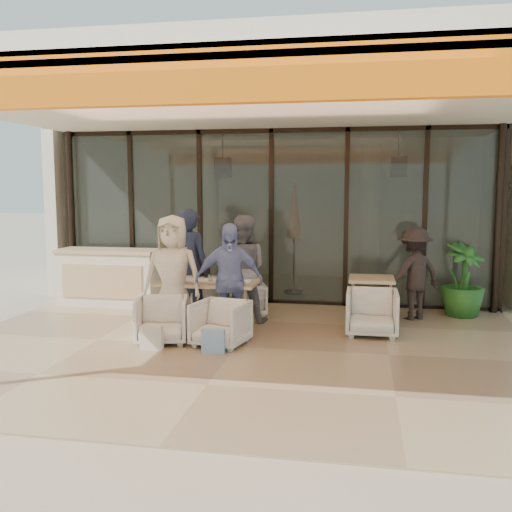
{
  "coord_description": "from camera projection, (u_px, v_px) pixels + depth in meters",
  "views": [
    {
      "loc": [
        1.61,
        -7.28,
        2.17
      ],
      "look_at": [
        0.1,
        0.9,
        1.15
      ],
      "focal_mm": 40.0,
      "sensor_mm": 36.0,
      "label": 1
    }
  ],
  "objects": [
    {
      "name": "glass_storefront",
      "position": [
        271.0,
        218.0,
        10.4
      ],
      "size": [
        8.08,
        0.1,
        3.2
      ],
      "color": "#9EADA3",
      "rests_on": "ground"
    },
    {
      "name": "chair_near_left",
      "position": [
        162.0,
        318.0,
        7.88
      ],
      "size": [
        0.83,
        0.8,
        0.71
      ],
      "primitive_type": "imported",
      "rotation": [
        0.0,
        0.0,
        0.25
      ],
      "color": "white",
      "rests_on": "ground"
    },
    {
      "name": "tote_bag_cream",
      "position": [
        152.0,
        339.0,
        7.51
      ],
      "size": [
        0.3,
        0.1,
        0.34
      ],
      "primitive_type": "cube",
      "color": "silver",
      "rests_on": "ground"
    },
    {
      "name": "terrace_floor",
      "position": [
        237.0,
        348.0,
        7.66
      ],
      "size": [
        8.0,
        6.0,
        0.01
      ],
      "primitive_type": "cube",
      "color": "tan",
      "rests_on": "ground"
    },
    {
      "name": "terrace_structure",
      "position": [
        231.0,
        98.0,
        7.01
      ],
      "size": [
        8.0,
        6.0,
        3.4
      ],
      "color": "silver",
      "rests_on": "ground"
    },
    {
      "name": "chair_far_right",
      "position": [
        248.0,
        298.0,
        9.59
      ],
      "size": [
        0.73,
        0.7,
        0.6
      ],
      "primitive_type": "imported",
      "rotation": [
        0.0,
        0.0,
        3.46
      ],
      "color": "white",
      "rests_on": "ground"
    },
    {
      "name": "side_chair",
      "position": [
        372.0,
        311.0,
        8.27
      ],
      "size": [
        0.73,
        0.69,
        0.75
      ],
      "primitive_type": "imported",
      "rotation": [
        0.0,
        0.0,
        -0.0
      ],
      "color": "white",
      "rests_on": "ground"
    },
    {
      "name": "interior_block",
      "position": [
        288.0,
        184.0,
        12.58
      ],
      "size": [
        9.05,
        3.62,
        3.52
      ],
      "color": "silver",
      "rests_on": "ground"
    },
    {
      "name": "chair_near_right",
      "position": [
        221.0,
        321.0,
        7.73
      ],
      "size": [
        0.79,
        0.75,
        0.69
      ],
      "primitive_type": "imported",
      "rotation": [
        0.0,
        0.0,
        -0.21
      ],
      "color": "white",
      "rests_on": "ground"
    },
    {
      "name": "host_counter",
      "position": [
        109.0,
        277.0,
        10.36
      ],
      "size": [
        1.85,
        0.65,
        1.04
      ],
      "color": "silver",
      "rests_on": "ground"
    },
    {
      "name": "diner_cream",
      "position": [
        173.0,
        275.0,
        8.31
      ],
      "size": [
        0.88,
        0.59,
        1.76
      ],
      "primitive_type": "imported",
      "rotation": [
        0.0,
        0.0,
        0.03
      ],
      "color": "beige",
      "rests_on": "ground"
    },
    {
      "name": "chair_far_left",
      "position": [
        200.0,
        296.0,
        9.74
      ],
      "size": [
        0.63,
        0.6,
        0.61
      ],
      "primitive_type": "imported",
      "rotation": [
        0.0,
        0.0,
        3.22
      ],
      "color": "white",
      "rests_on": "ground"
    },
    {
      "name": "potted_palm",
      "position": [
        463.0,
        280.0,
        9.43
      ],
      "size": [
        0.98,
        0.98,
        1.26
      ],
      "primitive_type": "imported",
      "rotation": [
        0.0,
        0.0,
        0.64
      ],
      "color": "#1E5919",
      "rests_on": "ground"
    },
    {
      "name": "dining_table",
      "position": [
        208.0,
        284.0,
        8.7
      ],
      "size": [
        1.5,
        0.9,
        0.93
      ],
      "color": "#E4BA8B",
      "rests_on": "ground"
    },
    {
      "name": "tote_bag_blue",
      "position": [
        213.0,
        342.0,
        7.36
      ],
      "size": [
        0.3,
        0.1,
        0.34
      ],
      "primitive_type": "cube",
      "color": "#99BFD8",
      "rests_on": "ground"
    },
    {
      "name": "diner_grey",
      "position": [
        242.0,
        269.0,
        9.04
      ],
      "size": [
        0.92,
        0.76,
        1.72
      ],
      "primitive_type": "imported",
      "rotation": [
        0.0,
        0.0,
        3.28
      ],
      "color": "slate",
      "rests_on": "ground"
    },
    {
      "name": "diner_periwinkle",
      "position": [
        229.0,
        281.0,
        8.16
      ],
      "size": [
        1.03,
        0.61,
        1.66
      ],
      "primitive_type": "imported",
      "rotation": [
        0.0,
        0.0,
        0.22
      ],
      "color": "#727CBF",
      "rests_on": "ground"
    },
    {
      "name": "diner_navy",
      "position": [
        191.0,
        265.0,
        9.18
      ],
      "size": [
        0.77,
        0.64,
        1.81
      ],
      "primitive_type": "imported",
      "rotation": [
        0.0,
        0.0,
        2.78
      ],
      "color": "#181F35",
      "rests_on": "ground"
    },
    {
      "name": "ground",
      "position": [
        237.0,
        349.0,
        7.66
      ],
      "size": [
        70.0,
        70.0,
        0.0
      ],
      "primitive_type": "plane",
      "color": "#C6B293",
      "rests_on": "ground"
    },
    {
      "name": "side_table",
      "position": [
        371.0,
        284.0,
        8.97
      ],
      "size": [
        0.7,
        0.7,
        0.74
      ],
      "color": "#E4BA8B",
      "rests_on": "ground"
    },
    {
      "name": "standing_woman",
      "position": [
        414.0,
        274.0,
        9.2
      ],
      "size": [
        1.13,
        1.01,
        1.52
      ],
      "primitive_type": "imported",
      "rotation": [
        0.0,
        0.0,
        3.72
      ],
      "color": "black",
      "rests_on": "ground"
    }
  ]
}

